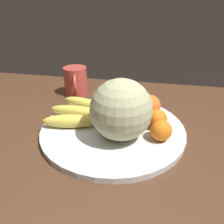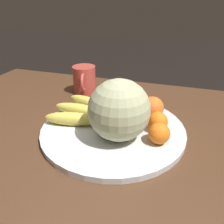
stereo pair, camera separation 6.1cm
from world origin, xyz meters
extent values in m
cube|color=#4C301E|center=(0.00, 0.00, 0.71)|extent=(1.39, 0.87, 0.04)
cube|color=#4C301E|center=(0.61, -0.35, 0.34)|extent=(0.07, 0.07, 0.69)
cylinder|color=silver|center=(0.00, 0.00, 0.73)|extent=(0.42, 0.42, 0.02)
torus|color=navy|center=(0.00, 0.00, 0.74)|extent=(0.42, 0.42, 0.01)
sphere|color=#B2B789|center=(-0.03, 0.04, 0.82)|extent=(0.16, 0.16, 0.16)
sphere|color=brown|center=(0.03, -0.03, 0.76)|extent=(0.03, 0.03, 0.03)
ellipsoid|color=#DBC64C|center=(0.11, -0.09, 0.76)|extent=(0.17, 0.08, 0.04)
ellipsoid|color=#DBC64C|center=(0.12, -0.03, 0.76)|extent=(0.18, 0.04, 0.04)
ellipsoid|color=#DBC64C|center=(0.12, 0.03, 0.76)|extent=(0.17, 0.07, 0.04)
sphere|color=orange|center=(-0.10, -0.09, 0.78)|extent=(0.07, 0.07, 0.07)
sphere|color=orange|center=(-0.14, 0.04, 0.77)|extent=(0.06, 0.06, 0.06)
sphere|color=orange|center=(0.04, -0.13, 0.77)|extent=(0.06, 0.06, 0.06)
sphere|color=orange|center=(-0.12, -0.02, 0.77)|extent=(0.06, 0.06, 0.06)
cube|color=white|center=(-0.04, -0.08, 0.74)|extent=(0.10, 0.07, 0.00)
cylinder|color=#B74238|center=(0.20, -0.25, 0.78)|extent=(0.09, 0.09, 0.11)
torus|color=#B74238|center=(0.18, -0.20, 0.79)|extent=(0.03, 0.07, 0.07)
camera|label=1|loc=(-0.10, 0.53, 1.08)|focal=35.00mm
camera|label=2|loc=(-0.16, 0.52, 1.08)|focal=35.00mm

